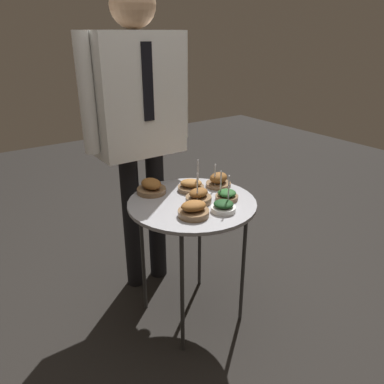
% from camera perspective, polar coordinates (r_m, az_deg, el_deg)
% --- Properties ---
extents(ground_plane, '(8.00, 8.00, 0.00)m').
position_cam_1_polar(ground_plane, '(2.26, 0.00, -17.90)').
color(ground_plane, black).
extents(serving_cart, '(0.65, 0.65, 0.71)m').
position_cam_1_polar(serving_cart, '(1.90, 0.00, -2.89)').
color(serving_cart, '#939399').
rests_on(serving_cart, ground_plane).
extents(bowl_roast_mid_left, '(0.13, 0.13, 0.17)m').
position_cam_1_polar(bowl_roast_mid_left, '(1.85, 1.01, -0.72)').
color(bowl_roast_mid_left, brown).
rests_on(bowl_roast_mid_left, serving_cart).
extents(bowl_roast_near_rim, '(0.15, 0.14, 0.17)m').
position_cam_1_polar(bowl_roast_near_rim, '(1.99, -0.13, 0.95)').
color(bowl_roast_near_rim, brown).
rests_on(bowl_roast_near_rim, serving_cart).
extents(bowl_roast_far_rim, '(0.15, 0.15, 0.07)m').
position_cam_1_polar(bowl_roast_far_rim, '(1.71, 0.24, -2.75)').
color(bowl_roast_far_rim, brown).
rests_on(bowl_roast_far_rim, serving_cart).
extents(bowl_roast_back_left, '(0.15, 0.15, 0.08)m').
position_cam_1_polar(bowl_roast_back_left, '(1.97, -6.22, 0.74)').
color(bowl_roast_back_left, brown).
rests_on(bowl_roast_back_left, serving_cart).
extents(bowl_spinach_center, '(0.12, 0.12, 0.17)m').
position_cam_1_polar(bowl_spinach_center, '(1.77, 4.82, -2.22)').
color(bowl_spinach_center, white).
rests_on(bowl_spinach_center, serving_cart).
extents(bowl_spinach_mid_right, '(0.12, 0.12, 0.15)m').
position_cam_1_polar(bowl_spinach_mid_right, '(1.89, 5.30, -0.49)').
color(bowl_spinach_mid_right, brown).
rests_on(bowl_spinach_mid_right, serving_cart).
extents(bowl_roast_front_center, '(0.14, 0.14, 0.14)m').
position_cam_1_polar(bowl_roast_front_center, '(2.05, 4.06, 1.75)').
color(bowl_roast_front_center, brown).
rests_on(bowl_roast_front_center, serving_cart).
extents(waiter_figure, '(0.64, 0.24, 1.73)m').
position_cam_1_polar(waiter_figure, '(2.10, -8.17, 12.20)').
color(waiter_figure, black).
rests_on(waiter_figure, ground_plane).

